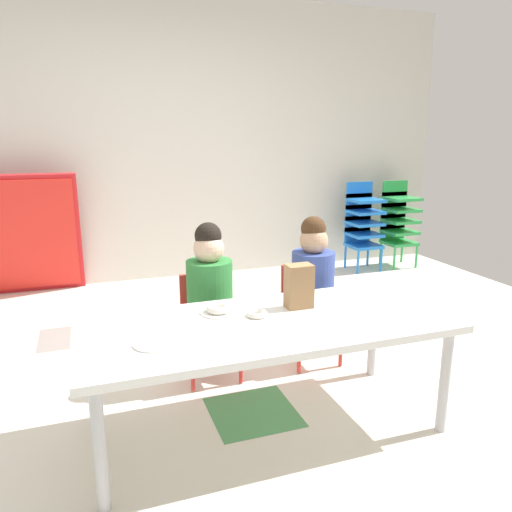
{
  "coord_description": "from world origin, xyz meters",
  "views": [
    {
      "loc": [
        -0.74,
        -2.58,
        1.38
      ],
      "look_at": [
        0.05,
        -0.35,
        0.8
      ],
      "focal_mm": 34.34,
      "sensor_mm": 36.0,
      "label": 1
    }
  ],
  "objects_px": {
    "craft_table": "(268,330)",
    "paper_bag_brown": "(299,286)",
    "paper_plate_center_table": "(155,343)",
    "donut_powdered_on_plate": "(219,308)",
    "seated_child_near_camera": "(209,287)",
    "kid_chair_blue_stack": "(363,221)",
    "donut_powdered_loose": "(257,314)",
    "kid_chair_green_stack": "(398,219)",
    "paper_plate_near_edge": "(219,312)",
    "seated_child_middle_seat": "(312,276)",
    "folded_activity_table": "(27,236)"
  },
  "relations": [
    {
      "from": "kid_chair_blue_stack",
      "to": "paper_plate_near_edge",
      "type": "relative_size",
      "value": 5.11
    },
    {
      "from": "donut_powdered_on_plate",
      "to": "paper_plate_near_edge",
      "type": "bearing_deg",
      "value": 0.0
    },
    {
      "from": "donut_powdered_on_plate",
      "to": "paper_bag_brown",
      "type": "bearing_deg",
      "value": -7.32
    },
    {
      "from": "seated_child_middle_seat",
      "to": "paper_plate_center_table",
      "type": "bearing_deg",
      "value": -146.78
    },
    {
      "from": "paper_plate_near_edge",
      "to": "donut_powdered_on_plate",
      "type": "height_order",
      "value": "donut_powdered_on_plate"
    },
    {
      "from": "seated_child_near_camera",
      "to": "paper_plate_center_table",
      "type": "distance_m",
      "value": 0.79
    },
    {
      "from": "paper_bag_brown",
      "to": "kid_chair_blue_stack",
      "type": "bearing_deg",
      "value": 52.3
    },
    {
      "from": "paper_plate_center_table",
      "to": "donut_powdered_on_plate",
      "type": "height_order",
      "value": "donut_powdered_on_plate"
    },
    {
      "from": "donut_powdered_loose",
      "to": "seated_child_middle_seat",
      "type": "bearing_deg",
      "value": 43.87
    },
    {
      "from": "seated_child_middle_seat",
      "to": "paper_plate_near_edge",
      "type": "height_order",
      "value": "seated_child_middle_seat"
    },
    {
      "from": "craft_table",
      "to": "seated_child_middle_seat",
      "type": "bearing_deg",
      "value": 49.11
    },
    {
      "from": "kid_chair_blue_stack",
      "to": "donut_powdered_on_plate",
      "type": "bearing_deg",
      "value": -134.02
    },
    {
      "from": "craft_table",
      "to": "seated_child_middle_seat",
      "type": "xyz_separation_m",
      "value": [
        0.51,
        0.59,
        0.05
      ]
    },
    {
      "from": "kid_chair_blue_stack",
      "to": "donut_powdered_loose",
      "type": "distance_m",
      "value": 3.11
    },
    {
      "from": "kid_chair_blue_stack",
      "to": "folded_activity_table",
      "type": "distance_m",
      "value": 3.26
    },
    {
      "from": "seated_child_middle_seat",
      "to": "paper_bag_brown",
      "type": "distance_m",
      "value": 0.57
    },
    {
      "from": "folded_activity_table",
      "to": "paper_bag_brown",
      "type": "height_order",
      "value": "folded_activity_table"
    },
    {
      "from": "craft_table",
      "to": "paper_plate_near_edge",
      "type": "relative_size",
      "value": 9.54
    },
    {
      "from": "craft_table",
      "to": "paper_plate_center_table",
      "type": "relative_size",
      "value": 9.54
    },
    {
      "from": "paper_bag_brown",
      "to": "donut_powdered_on_plate",
      "type": "distance_m",
      "value": 0.41
    },
    {
      "from": "kid_chair_blue_stack",
      "to": "donut_powdered_loose",
      "type": "xyz_separation_m",
      "value": [
        -2.03,
        -2.36,
        0.05
      ]
    },
    {
      "from": "paper_plate_center_table",
      "to": "craft_table",
      "type": "bearing_deg",
      "value": 9.65
    },
    {
      "from": "craft_table",
      "to": "paper_bag_brown",
      "type": "distance_m",
      "value": 0.29
    },
    {
      "from": "seated_child_middle_seat",
      "to": "paper_plate_near_edge",
      "type": "distance_m",
      "value": 0.82
    },
    {
      "from": "paper_plate_center_table",
      "to": "kid_chair_blue_stack",
      "type": "bearing_deg",
      "value": 44.97
    },
    {
      "from": "seated_child_near_camera",
      "to": "kid_chair_blue_stack",
      "type": "relative_size",
      "value": 1.0
    },
    {
      "from": "kid_chair_green_stack",
      "to": "donut_powdered_loose",
      "type": "bearing_deg",
      "value": -136.24
    },
    {
      "from": "donut_powdered_on_plate",
      "to": "donut_powdered_loose",
      "type": "height_order",
      "value": "donut_powdered_on_plate"
    },
    {
      "from": "craft_table",
      "to": "donut_powdered_on_plate",
      "type": "height_order",
      "value": "donut_powdered_on_plate"
    },
    {
      "from": "kid_chair_green_stack",
      "to": "paper_bag_brown",
      "type": "height_order",
      "value": "kid_chair_green_stack"
    },
    {
      "from": "paper_plate_near_edge",
      "to": "donut_powdered_on_plate",
      "type": "relative_size",
      "value": 1.44
    },
    {
      "from": "craft_table",
      "to": "kid_chair_blue_stack",
      "type": "xyz_separation_m",
      "value": [
        2.0,
        2.44,
        0.01
      ]
    },
    {
      "from": "folded_activity_table",
      "to": "donut_powdered_loose",
      "type": "distance_m",
      "value": 2.86
    },
    {
      "from": "kid_chair_blue_stack",
      "to": "paper_bag_brown",
      "type": "relative_size",
      "value": 4.18
    },
    {
      "from": "kid_chair_green_stack",
      "to": "kid_chair_blue_stack",
      "type": "bearing_deg",
      "value": 180.0
    },
    {
      "from": "craft_table",
      "to": "kid_chair_green_stack",
      "type": "relative_size",
      "value": 1.87
    },
    {
      "from": "paper_plate_near_edge",
      "to": "paper_plate_center_table",
      "type": "height_order",
      "value": "same"
    },
    {
      "from": "kid_chair_blue_stack",
      "to": "kid_chair_green_stack",
      "type": "distance_m",
      "value": 0.44
    },
    {
      "from": "donut_powdered_loose",
      "to": "kid_chair_green_stack",
      "type": "bearing_deg",
      "value": 43.76
    },
    {
      "from": "paper_plate_near_edge",
      "to": "paper_plate_center_table",
      "type": "distance_m",
      "value": 0.44
    },
    {
      "from": "seated_child_near_camera",
      "to": "seated_child_middle_seat",
      "type": "height_order",
      "value": "same"
    },
    {
      "from": "craft_table",
      "to": "paper_bag_brown",
      "type": "height_order",
      "value": "paper_bag_brown"
    },
    {
      "from": "paper_plate_center_table",
      "to": "kid_chair_green_stack",
      "type": "bearing_deg",
      "value": 40.37
    },
    {
      "from": "kid_chair_blue_stack",
      "to": "donut_powdered_loose",
      "type": "bearing_deg",
      "value": -130.61
    },
    {
      "from": "paper_bag_brown",
      "to": "donut_powdered_on_plate",
      "type": "relative_size",
      "value": 1.76
    },
    {
      "from": "kid_chair_green_stack",
      "to": "paper_plate_near_edge",
      "type": "distance_m",
      "value": 3.46
    },
    {
      "from": "folded_activity_table",
      "to": "paper_plate_near_edge",
      "type": "xyz_separation_m",
      "value": [
        1.07,
        -2.48,
        0.02
      ]
    },
    {
      "from": "paper_bag_brown",
      "to": "donut_powdered_on_plate",
      "type": "xyz_separation_m",
      "value": [
        -0.4,
        0.05,
        -0.08
      ]
    },
    {
      "from": "craft_table",
      "to": "paper_bag_brown",
      "type": "relative_size",
      "value": 7.8
    },
    {
      "from": "seated_child_near_camera",
      "to": "donut_powdered_loose",
      "type": "height_order",
      "value": "seated_child_near_camera"
    }
  ]
}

